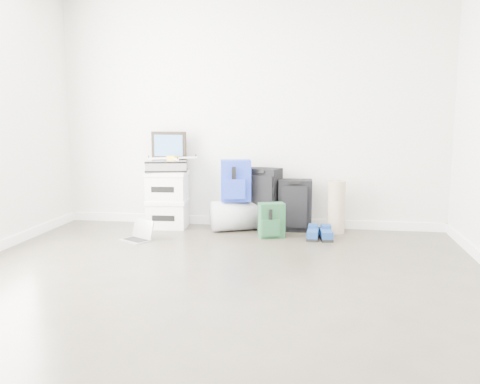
% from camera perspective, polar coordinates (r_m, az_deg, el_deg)
% --- Properties ---
extents(ground, '(5.00, 5.00, 0.00)m').
position_cam_1_polar(ground, '(3.71, -4.23, -11.97)').
color(ground, '#383329').
rests_on(ground, ground).
extents(room_envelope, '(4.52, 5.02, 2.71)m').
position_cam_1_polar(room_envelope, '(3.52, -4.48, 15.41)').
color(room_envelope, silver).
rests_on(room_envelope, ground).
extents(boxes_stack, '(0.49, 0.41, 0.66)m').
position_cam_1_polar(boxes_stack, '(5.98, -8.15, -0.83)').
color(boxes_stack, white).
rests_on(boxes_stack, ground).
extents(briefcase, '(0.53, 0.43, 0.13)m').
position_cam_1_polar(briefcase, '(5.92, -8.23, 2.94)').
color(briefcase, '#B2B2B7').
rests_on(briefcase, boxes_stack).
extents(painting, '(0.43, 0.08, 0.32)m').
position_cam_1_polar(painting, '(6.00, -8.01, 5.20)').
color(painting, black).
rests_on(painting, briefcase).
extents(drone, '(0.51, 0.51, 0.05)m').
position_cam_1_polar(drone, '(5.87, -7.56, 3.81)').
color(drone, gold).
rests_on(drone, briefcase).
extents(duffel_bag, '(0.65, 0.53, 0.34)m').
position_cam_1_polar(duffel_bag, '(5.79, -0.44, -2.65)').
color(duffel_bag, gray).
rests_on(duffel_bag, ground).
extents(blue_backpack, '(0.37, 0.30, 0.46)m').
position_cam_1_polar(blue_backpack, '(5.70, -0.50, 1.19)').
color(blue_backpack, '#18319C').
rests_on(blue_backpack, duffel_bag).
extents(large_suitcase, '(0.51, 0.41, 0.71)m').
position_cam_1_polar(large_suitcase, '(5.85, 2.25, -0.74)').
color(large_suitcase, black).
rests_on(large_suitcase, ground).
extents(green_backpack, '(0.30, 0.27, 0.37)m').
position_cam_1_polar(green_backpack, '(5.47, 3.55, -3.27)').
color(green_backpack, '#153A25').
rests_on(green_backpack, ground).
extents(carry_on, '(0.38, 0.26, 0.59)m').
position_cam_1_polar(carry_on, '(5.78, 6.19, -1.49)').
color(carry_on, black).
rests_on(carry_on, ground).
extents(shoes, '(0.28, 0.32, 0.10)m').
position_cam_1_polar(shoes, '(5.48, 8.91, -4.72)').
color(shoes, black).
rests_on(shoes, ground).
extents(rolled_rug, '(0.19, 0.19, 0.59)m').
position_cam_1_polar(rolled_rug, '(5.75, 10.76, -1.67)').
color(rolled_rug, tan).
rests_on(rolled_rug, ground).
extents(laptop, '(0.37, 0.34, 0.21)m').
position_cam_1_polar(laptop, '(5.46, -11.31, -4.80)').
color(laptop, silver).
rests_on(laptop, ground).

